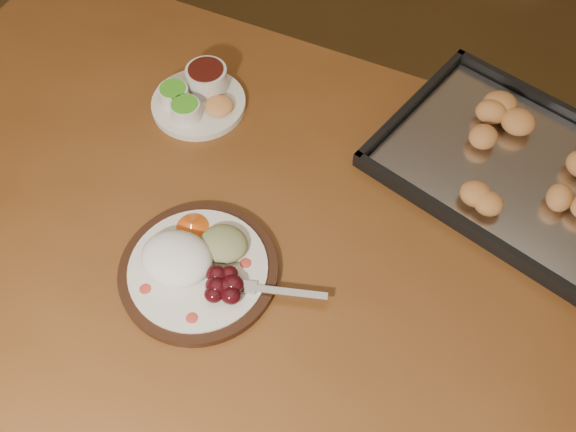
% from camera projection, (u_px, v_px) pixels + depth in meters
% --- Properties ---
extents(ground, '(4.00, 4.00, 0.00)m').
position_uv_depth(ground, '(203.00, 296.00, 1.81)').
color(ground, '#50391B').
rests_on(ground, ground).
extents(dining_table, '(1.52, 0.93, 0.75)m').
position_uv_depth(dining_table, '(264.00, 265.00, 1.12)').
color(dining_table, brown).
rests_on(dining_table, ground).
extents(dinner_plate, '(0.33, 0.25, 0.06)m').
position_uv_depth(dinner_plate, '(196.00, 265.00, 0.98)').
color(dinner_plate, black).
rests_on(dinner_plate, dining_table).
extents(condiment_saucer, '(0.17, 0.17, 0.06)m').
position_uv_depth(condiment_saucer, '(198.00, 96.00, 1.18)').
color(condiment_saucer, silver).
rests_on(condiment_saucer, dining_table).
extents(baking_tray, '(0.54, 0.46, 0.05)m').
position_uv_depth(baking_tray, '(522.00, 168.00, 1.09)').
color(baking_tray, black).
rests_on(baking_tray, dining_table).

